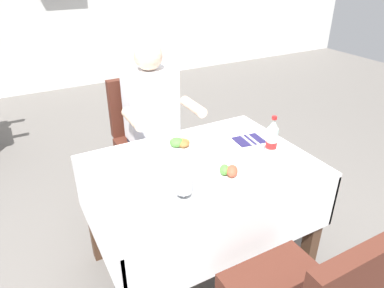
% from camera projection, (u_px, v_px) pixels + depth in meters
% --- Properties ---
extents(ground_plane, '(11.00, 11.00, 0.00)m').
position_uv_depth(ground_plane, '(193.00, 282.00, 2.15)').
color(ground_plane, '#66605B').
extents(main_dining_table, '(1.21, 0.87, 0.75)m').
position_uv_depth(main_dining_table, '(200.00, 190.00, 2.01)').
color(main_dining_table, white).
rests_on(main_dining_table, ground).
extents(chair_far_diner_seat, '(0.44, 0.50, 0.97)m').
position_uv_depth(chair_far_diner_seat, '(146.00, 136.00, 2.66)').
color(chair_far_diner_seat, '#4C2319').
rests_on(chair_far_diner_seat, ground).
extents(seated_diner_far, '(0.50, 0.46, 1.26)m').
position_uv_depth(seated_diner_far, '(155.00, 121.00, 2.52)').
color(seated_diner_far, '#282D42').
rests_on(seated_diner_far, ground).
extents(plate_near_camera, '(0.25, 0.25, 0.07)m').
position_uv_depth(plate_near_camera, '(230.00, 174.00, 1.81)').
color(plate_near_camera, white).
rests_on(plate_near_camera, main_dining_table).
extents(plate_far_diner, '(0.25, 0.25, 0.06)m').
position_uv_depth(plate_far_diner, '(181.00, 144.00, 2.10)').
color(plate_far_diner, white).
rests_on(plate_far_diner, main_dining_table).
extents(beer_glass_left, '(0.07, 0.07, 0.20)m').
position_uv_depth(beer_glass_left, '(183.00, 179.00, 1.61)').
color(beer_glass_left, white).
rests_on(beer_glass_left, main_dining_table).
extents(cola_bottle_primary, '(0.06, 0.06, 0.25)m').
position_uv_depth(cola_bottle_primary, '(272.00, 140.00, 1.95)').
color(cola_bottle_primary, silver).
rests_on(cola_bottle_primary, main_dining_table).
extents(napkin_cutlery_set, '(0.18, 0.19, 0.01)m').
position_uv_depth(napkin_cutlery_set, '(249.00, 140.00, 2.17)').
color(napkin_cutlery_set, '#231E4C').
rests_on(napkin_cutlery_set, main_dining_table).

